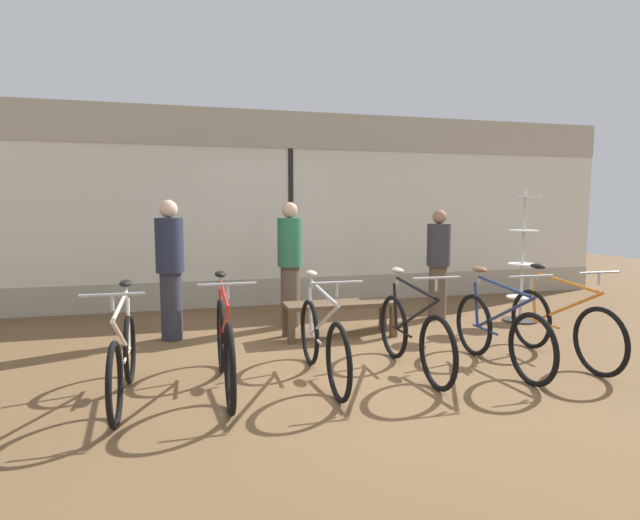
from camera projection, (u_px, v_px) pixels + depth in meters
name	position (u px, v px, depth m)	size (l,w,h in m)	color
ground_plane	(361.00, 370.00, 5.06)	(24.00, 24.00, 0.00)	brown
shop_back_wall	(291.00, 207.00, 8.33)	(12.00, 0.08, 3.20)	#B2A893
bicycle_far_left	(123.00, 359.00, 4.21)	(0.46, 1.64, 1.01)	black
bicycle_left	(225.00, 346.00, 4.48)	(0.46, 1.79, 1.05)	black
bicycle_center_left	(322.00, 341.00, 4.73)	(0.46, 1.73, 1.02)	black
bicycle_center_right	(413.00, 334.00, 4.97)	(0.46, 1.69, 1.03)	black
bicycle_right	(499.00, 332.00, 5.07)	(0.46, 1.67, 1.02)	black
bicycle_far_right	(561.00, 325.00, 5.34)	(0.46, 1.71, 1.03)	black
accessory_rack	(522.00, 268.00, 7.13)	(0.48, 0.48, 1.89)	#333333
display_bench	(340.00, 308.00, 6.31)	(1.40, 0.44, 0.45)	brown
customer_near_rack	(438.00, 262.00, 7.31)	(0.43, 0.43, 1.60)	brown
customer_by_window	(170.00, 267.00, 6.12)	(0.42, 0.42, 1.73)	#2D2D38
customer_mid_floor	(290.00, 262.00, 6.82)	(0.46, 0.46, 1.71)	brown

